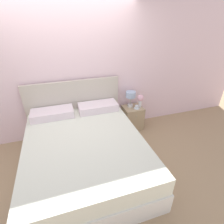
% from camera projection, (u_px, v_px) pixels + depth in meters
% --- Properties ---
extents(ground_plane, '(12.00, 12.00, 0.00)m').
position_uv_depth(ground_plane, '(78.00, 132.00, 3.85)').
color(ground_plane, tan).
extents(wall_back, '(8.00, 0.06, 2.60)m').
position_uv_depth(wall_back, '(70.00, 73.00, 3.28)').
color(wall_back, silver).
rests_on(wall_back, ground_plane).
extents(bed, '(1.83, 2.18, 1.18)m').
position_uv_depth(bed, '(84.00, 150.00, 2.85)').
color(bed, white).
rests_on(bed, ground_plane).
extents(nightstand, '(0.41, 0.39, 0.51)m').
position_uv_depth(nightstand, '(132.00, 118.00, 3.88)').
color(nightstand, tan).
rests_on(nightstand, ground_plane).
extents(table_lamp, '(0.20, 0.20, 0.35)m').
position_uv_depth(table_lamp, '(131.00, 96.00, 3.67)').
color(table_lamp, white).
rests_on(table_lamp, nightstand).
extents(flower_vase, '(0.14, 0.14, 0.28)m').
position_uv_depth(flower_vase, '(140.00, 99.00, 3.70)').
color(flower_vase, white).
rests_on(flower_vase, nightstand).
extents(teacup, '(0.12, 0.12, 0.07)m').
position_uv_depth(teacup, '(137.00, 107.00, 3.70)').
color(teacup, white).
rests_on(teacup, nightstand).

